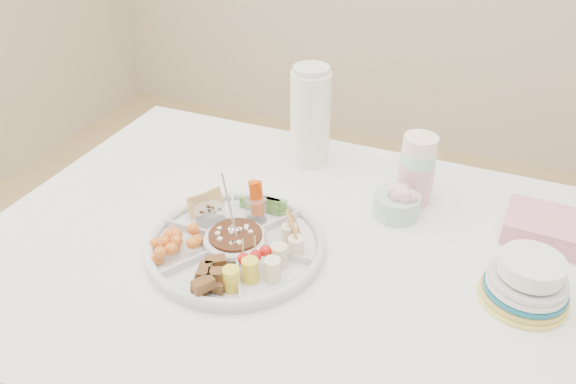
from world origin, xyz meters
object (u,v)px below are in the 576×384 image
at_px(dining_table, 316,372).
at_px(plate_stack, 528,278).
at_px(party_tray, 236,242).
at_px(thermos, 310,115).

distance_m(dining_table, plate_stack, 0.59).
bearing_deg(party_tray, plate_stack, 7.97).
height_order(party_tray, plate_stack, plate_stack).
bearing_deg(thermos, party_tray, -91.01).
height_order(thermos, plate_stack, thermos).
height_order(dining_table, plate_stack, plate_stack).
distance_m(thermos, plate_stack, 0.67).
relative_size(party_tray, thermos, 1.39).
bearing_deg(plate_stack, thermos, 149.16).
bearing_deg(plate_stack, dining_table, -175.75).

